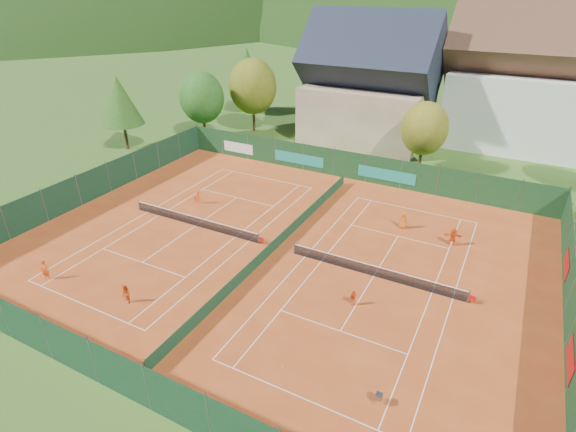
# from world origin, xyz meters

# --- Properties ---
(ground) EXTENTS (600.00, 600.00, 0.00)m
(ground) POSITION_xyz_m (0.00, 0.00, -0.02)
(ground) COLOR #31581B
(ground) RESTS_ON ground
(clay_pad) EXTENTS (40.00, 32.00, 0.01)m
(clay_pad) POSITION_xyz_m (0.00, 0.00, 0.01)
(clay_pad) COLOR #B04419
(clay_pad) RESTS_ON ground
(court_markings_left) EXTENTS (11.03, 23.83, 0.00)m
(court_markings_left) POSITION_xyz_m (-8.00, 0.00, 0.01)
(court_markings_left) COLOR white
(court_markings_left) RESTS_ON ground
(court_markings_right) EXTENTS (11.03, 23.83, 0.00)m
(court_markings_right) POSITION_xyz_m (8.00, 0.00, 0.01)
(court_markings_right) COLOR white
(court_markings_right) RESTS_ON ground
(tennis_net_left) EXTENTS (13.30, 0.10, 1.02)m
(tennis_net_left) POSITION_xyz_m (-7.85, 0.00, 0.51)
(tennis_net_left) COLOR #59595B
(tennis_net_left) RESTS_ON ground
(tennis_net_right) EXTENTS (13.30, 0.10, 1.02)m
(tennis_net_right) POSITION_xyz_m (8.15, 0.00, 0.51)
(tennis_net_right) COLOR #59595B
(tennis_net_right) RESTS_ON ground
(court_divider) EXTENTS (0.03, 28.80, 1.00)m
(court_divider) POSITION_xyz_m (0.00, 0.00, 0.50)
(court_divider) COLOR #153C25
(court_divider) RESTS_ON ground
(fence_north) EXTENTS (40.00, 0.10, 3.00)m
(fence_north) POSITION_xyz_m (-0.46, 15.99, 1.47)
(fence_north) COLOR #153A1B
(fence_north) RESTS_ON ground
(fence_south) EXTENTS (40.00, 0.04, 3.00)m
(fence_south) POSITION_xyz_m (0.00, -16.00, 1.50)
(fence_south) COLOR #12331C
(fence_south) RESTS_ON ground
(fence_west) EXTENTS (0.04, 32.00, 3.00)m
(fence_west) POSITION_xyz_m (-20.00, 0.00, 1.50)
(fence_west) COLOR #12331F
(fence_west) RESTS_ON ground
(fence_east) EXTENTS (0.09, 32.00, 3.00)m
(fence_east) POSITION_xyz_m (20.00, 0.05, 1.48)
(fence_east) COLOR #15391D
(fence_east) RESTS_ON ground
(chalet) EXTENTS (16.20, 12.00, 16.00)m
(chalet) POSITION_xyz_m (-3.00, 30.00, 6.62)
(chalet) COLOR #CCB48F
(chalet) RESTS_ON ground
(hotel_block_a) EXTENTS (21.60, 11.00, 17.25)m
(hotel_block_a) POSITION_xyz_m (16.00, 36.00, 7.38)
(hotel_block_a) COLOR silver
(hotel_block_a) RESTS_ON ground
(tree_west_front) EXTENTS (5.72, 5.72, 8.69)m
(tree_west_front) POSITION_xyz_m (-22.00, 20.00, 5.39)
(tree_west_front) COLOR #4A2C1A
(tree_west_front) RESTS_ON ground
(tree_west_mid) EXTENTS (6.44, 6.44, 9.78)m
(tree_west_mid) POSITION_xyz_m (-18.00, 26.00, 6.07)
(tree_west_mid) COLOR #463119
(tree_west_mid) RESTS_ON ground
(tree_west_back) EXTENTS (5.60, 5.60, 10.00)m
(tree_west_back) POSITION_xyz_m (-24.00, 34.00, 6.74)
(tree_west_back) COLOR #4B301A
(tree_west_back) RESTS_ON ground
(tree_center) EXTENTS (5.01, 5.01, 7.60)m
(tree_center) POSITION_xyz_m (6.00, 22.00, 4.72)
(tree_center) COLOR #453118
(tree_center) RESTS_ON ground
(tree_west_side) EXTENTS (5.04, 5.04, 9.00)m
(tree_west_side) POSITION_xyz_m (-28.00, 12.00, 6.06)
(tree_west_side) COLOR #4A2E1A
(tree_west_side) RESTS_ON ground
(mountain_backdrop) EXTENTS (820.00, 530.00, 242.00)m
(mountain_backdrop) POSITION_xyz_m (28.54, 233.48, -39.64)
(mountain_backdrop) COLOR black
(mountain_backdrop) RESTS_ON ground
(ball_hopper) EXTENTS (0.34, 0.34, 0.80)m
(ball_hopper) POSITION_xyz_m (11.65, -10.43, 0.56)
(ball_hopper) COLOR slate
(ball_hopper) RESTS_ON ground
(loose_ball_0) EXTENTS (0.07, 0.07, 0.07)m
(loose_ball_0) POSITION_xyz_m (-6.03, -6.95, 0.03)
(loose_ball_0) COLOR #CCD833
(loose_ball_0) RESTS_ON ground
(loose_ball_1) EXTENTS (0.07, 0.07, 0.07)m
(loose_ball_1) POSITION_xyz_m (6.24, -10.51, 0.03)
(loose_ball_1) COLOR #CCD833
(loose_ball_1) RESTS_ON ground
(loose_ball_2) EXTENTS (0.07, 0.07, 0.07)m
(loose_ball_2) POSITION_xyz_m (1.74, 1.00, 0.03)
(loose_ball_2) COLOR #CCD833
(loose_ball_2) RESTS_ON ground
(loose_ball_3) EXTENTS (0.07, 0.07, 0.07)m
(loose_ball_3) POSITION_xyz_m (-6.72, 9.71, 0.03)
(loose_ball_3) COLOR #CCD833
(loose_ball_3) RESTS_ON ground
(player_left_near) EXTENTS (0.65, 0.51, 1.55)m
(player_left_near) POSITION_xyz_m (-12.47, -11.11, 0.77)
(player_left_near) COLOR #FF5B16
(player_left_near) RESTS_ON ground
(player_left_mid) EXTENTS (0.82, 0.75, 1.37)m
(player_left_mid) POSITION_xyz_m (-5.45, -10.41, 0.69)
(player_left_mid) COLOR #D74C13
(player_left_mid) RESTS_ON ground
(player_left_far) EXTENTS (0.89, 0.54, 1.35)m
(player_left_far) POSITION_xyz_m (-10.49, 3.70, 0.67)
(player_left_far) COLOR #F64E15
(player_left_far) RESTS_ON ground
(player_right_near) EXTENTS (0.66, 0.71, 1.18)m
(player_right_near) POSITION_xyz_m (7.79, -3.71, 0.59)
(player_right_near) COLOR #E74914
(player_right_near) RESTS_ON ground
(player_right_far_a) EXTENTS (0.75, 0.51, 1.50)m
(player_right_far_a) POSITION_xyz_m (7.93, 7.96, 0.75)
(player_right_far_a) COLOR orange
(player_right_far_a) RESTS_ON ground
(player_right_far_b) EXTENTS (1.51, 0.81, 1.55)m
(player_right_far_b) POSITION_xyz_m (12.16, 7.05, 0.78)
(player_right_far_b) COLOR #F25015
(player_right_far_b) RESTS_ON ground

